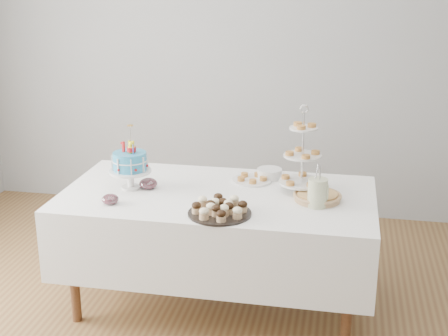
% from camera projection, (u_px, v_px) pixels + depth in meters
% --- Properties ---
extents(floor, '(5.00, 5.00, 0.00)m').
position_uv_depth(floor, '(208.00, 328.00, 3.80)').
color(floor, brown).
rests_on(floor, ground).
extents(walls, '(5.04, 4.04, 2.70)m').
position_uv_depth(walls, '(206.00, 112.00, 3.39)').
color(walls, gray).
rests_on(walls, floor).
extents(table, '(1.92, 1.02, 0.77)m').
position_uv_depth(table, '(218.00, 227.00, 3.92)').
color(table, silver).
rests_on(table, floor).
extents(birthday_cake, '(0.26, 0.26, 0.40)m').
position_uv_depth(birthday_cake, '(130.00, 172.00, 3.89)').
color(birthday_cake, silver).
rests_on(birthday_cake, table).
extents(cupcake_tray, '(0.36, 0.36, 0.08)m').
position_uv_depth(cupcake_tray, '(220.00, 208.00, 3.50)').
color(cupcake_tray, black).
rests_on(cupcake_tray, table).
extents(pie, '(0.29, 0.29, 0.05)m').
position_uv_depth(pie, '(317.00, 196.00, 3.71)').
color(pie, tan).
rests_on(pie, table).
extents(tiered_stand, '(0.28, 0.28, 0.55)m').
position_uv_depth(tiered_stand, '(302.00, 156.00, 3.80)').
color(tiered_stand, silver).
rests_on(tiered_stand, table).
extents(plate_stack, '(0.17, 0.17, 0.06)m').
position_uv_depth(plate_stack, '(269.00, 174.00, 4.10)').
color(plate_stack, silver).
rests_on(plate_stack, table).
extents(pastry_plate, '(0.26, 0.26, 0.04)m').
position_uv_depth(pastry_plate, '(252.00, 179.00, 4.05)').
color(pastry_plate, silver).
rests_on(pastry_plate, table).
extents(jam_bowl_a, '(0.10, 0.10, 0.06)m').
position_uv_depth(jam_bowl_a, '(110.00, 199.00, 3.66)').
color(jam_bowl_a, silver).
rests_on(jam_bowl_a, table).
extents(jam_bowl_b, '(0.11, 0.11, 0.07)m').
position_uv_depth(jam_bowl_b, '(148.00, 184.00, 3.91)').
color(jam_bowl_b, silver).
rests_on(jam_bowl_b, table).
extents(utensil_pitcher, '(0.12, 0.12, 0.26)m').
position_uv_depth(utensil_pitcher, '(318.00, 192.00, 3.60)').
color(utensil_pitcher, beige).
rests_on(utensil_pitcher, table).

